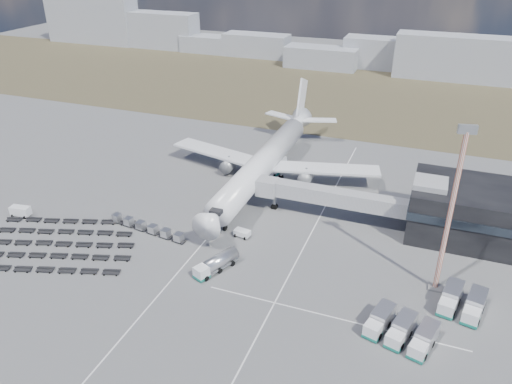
% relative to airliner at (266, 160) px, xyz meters
% --- Properties ---
extents(ground, '(420.00, 420.00, 0.00)m').
position_rel_airliner_xyz_m(ground, '(0.00, -32.38, -5.29)').
color(ground, '#565659').
rests_on(ground, ground).
extents(grass_strip, '(420.00, 90.00, 0.01)m').
position_rel_airliner_xyz_m(grass_strip, '(0.00, 77.62, -5.29)').
color(grass_strip, '#443D28').
rests_on(grass_strip, ground).
extents(lane_markings, '(47.12, 110.00, 0.01)m').
position_rel_airliner_xyz_m(lane_markings, '(9.77, -29.38, -5.29)').
color(lane_markings, silver).
rests_on(lane_markings, ground).
extents(terminal, '(30.40, 16.40, 11.00)m').
position_rel_airliner_xyz_m(terminal, '(47.77, -8.41, -0.04)').
color(terminal, black).
rests_on(terminal, ground).
extents(jet_bridge, '(30.30, 3.80, 7.05)m').
position_rel_airliner_xyz_m(jet_bridge, '(15.90, -11.95, -0.24)').
color(jet_bridge, '#939399').
rests_on(jet_bridge, ground).
extents(airliner, '(51.59, 64.53, 17.62)m').
position_rel_airliner_xyz_m(airliner, '(0.00, 0.00, 0.00)').
color(airliner, white).
rests_on(airliner, ground).
extents(skyline, '(312.06, 24.64, 25.24)m').
position_rel_airliner_xyz_m(skyline, '(-12.17, 120.19, 3.21)').
color(skyline, '#9396A1').
rests_on(skyline, ground).
extents(fuel_tanker, '(5.56, 8.87, 2.82)m').
position_rel_airliner_xyz_m(fuel_tanker, '(3.92, -35.87, -3.88)').
color(fuel_tanker, white).
rests_on(fuel_tanker, ground).
extents(pushback_tug, '(3.27, 2.16, 1.39)m').
position_rel_airliner_xyz_m(pushback_tug, '(4.00, -24.38, -4.59)').
color(pushback_tug, white).
rests_on(pushback_tug, ground).
extents(utility_van, '(4.19, 2.33, 2.15)m').
position_rel_airliner_xyz_m(utility_van, '(-41.21, -33.21, -4.22)').
color(utility_van, white).
rests_on(utility_van, ground).
extents(catering_truck, '(4.01, 7.24, 3.14)m').
position_rel_airliner_xyz_m(catering_truck, '(0.72, 4.70, -3.68)').
color(catering_truck, white).
rests_on(catering_truck, ground).
extents(service_trucks_near, '(10.39, 8.88, 2.71)m').
position_rel_airliner_xyz_m(service_trucks_near, '(35.24, -41.13, -3.82)').
color(service_trucks_near, white).
rests_on(service_trucks_near, ground).
extents(service_trucks_far, '(7.27, 8.19, 2.87)m').
position_rel_airliner_xyz_m(service_trucks_far, '(43.31, -31.79, -3.73)').
color(service_trucks_far, white).
rests_on(service_trucks_far, ground).
extents(uld_row, '(17.66, 3.86, 1.60)m').
position_rel_airliner_xyz_m(uld_row, '(-13.91, -29.27, -4.33)').
color(uld_row, black).
rests_on(uld_row, ground).
extents(baggage_dollies, '(32.90, 25.49, 0.69)m').
position_rel_airliner_xyz_m(baggage_dollies, '(-27.67, -39.57, -4.94)').
color(baggage_dollies, black).
rests_on(baggage_dollies, ground).
extents(floodlight_mast, '(2.68, 2.17, 28.10)m').
position_rel_airliner_xyz_m(floodlight_mast, '(39.27, -27.62, 8.79)').
color(floodlight_mast, '#A93A1B').
rests_on(floodlight_mast, ground).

